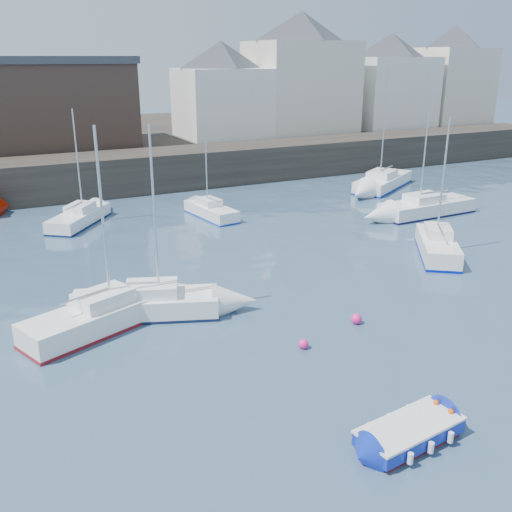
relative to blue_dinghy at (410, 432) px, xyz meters
name	(u,v)px	position (x,y,z in m)	size (l,w,h in m)	color
water	(433,421)	(1.32, 0.44, -0.34)	(220.00, 220.00, 0.00)	#2D4760
quay_wall	(130,172)	(1.32, 35.44, 1.16)	(90.00, 5.00, 3.00)	#28231E
land_strip	(87,144)	(1.32, 53.44, 1.06)	(90.00, 32.00, 2.80)	#28231E
bldg_east_a	(301,72)	(21.32, 42.44, 8.47)	(13.36, 13.36, 11.80)	beige
bldg_east_b	(389,80)	(32.32, 41.94, 7.53)	(11.88, 11.88, 9.95)	white
bldg_east_c	(451,74)	(41.32, 41.94, 8.03)	(11.14, 11.14, 10.95)	beige
bldg_east_d	(222,90)	(12.32, 41.94, 7.02)	(11.14, 11.14, 8.95)	white
warehouse	(33,103)	(-4.68, 43.44, 6.28)	(16.40, 10.40, 7.60)	#3D2D26
blue_dinghy	(410,432)	(0.00, 0.00, 0.00)	(3.34, 1.89, 0.61)	#940F00
sailboat_a	(99,316)	(-6.35, 11.12, 0.22)	(6.46, 4.11, 8.02)	white
sailboat_b	(146,304)	(-4.30, 11.57, 0.18)	(6.47, 4.00, 7.94)	white
sailboat_c	(437,245)	(12.24, 11.99, 0.23)	(4.74, 5.63, 7.41)	white
sailboat_d	(426,207)	(17.60, 18.77, 0.21)	(7.14, 2.48, 9.02)	white
sailboat_f	(211,211)	(4.04, 24.84, 0.11)	(2.27, 5.14, 6.46)	white
sailboat_g	(383,181)	(20.32, 26.96, 0.21)	(7.75, 6.01, 9.61)	white
sailboat_h	(79,217)	(-4.31, 27.00, 0.14)	(4.90, 5.62, 7.31)	white
buoy_near	(303,348)	(0.16, 6.09, -0.34)	(0.39, 0.39, 0.39)	#FF2288
buoy_mid	(356,323)	(3.19, 6.94, -0.34)	(0.45, 0.45, 0.45)	#FF2288
buoy_far	(113,289)	(-4.95, 15.02, -0.34)	(0.43, 0.43, 0.43)	#FF2288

